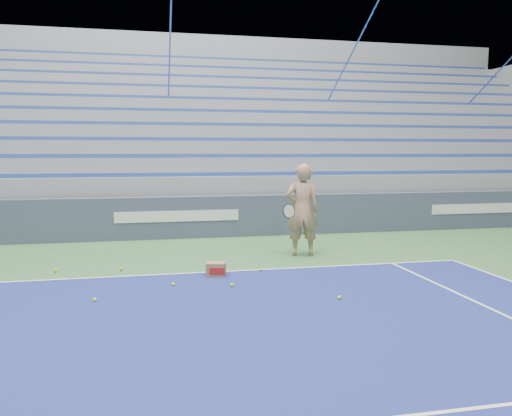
{
  "coord_description": "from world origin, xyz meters",
  "views": [
    {
      "loc": [
        -0.61,
        2.72,
        2.25
      ],
      "look_at": [
        1.39,
        12.38,
        1.15
      ],
      "focal_mm": 35.0,
      "sensor_mm": 36.0,
      "label": 1
    }
  ],
  "objects": [
    {
      "name": "sponsor_barrier",
      "position": [
        0.0,
        15.88,
        0.55
      ],
      "size": [
        30.0,
        0.32,
        1.1
      ],
      "color": "#3D445D",
      "rests_on": "ground"
    },
    {
      "name": "tennis_player",
      "position": [
        2.57,
        13.09,
        1.0
      ],
      "size": [
        1.0,
        0.91,
        2.01
      ],
      "color": "tan",
      "rests_on": "ground"
    },
    {
      "name": "bleachers",
      "position": [
        0.0,
        21.6,
        2.36
      ],
      "size": [
        31.0,
        9.15,
        7.3
      ],
      "color": "gray",
      "rests_on": "ground"
    },
    {
      "name": "tennis_ball_3",
      "position": [
        -0.32,
        11.05,
        0.03
      ],
      "size": [
        0.07,
        0.07,
        0.07
      ],
      "primitive_type": "sphere",
      "color": "#B7E32E",
      "rests_on": "ground"
    },
    {
      "name": "tennis_ball_2",
      "position": [
        1.36,
        11.78,
        0.03
      ],
      "size": [
        0.07,
        0.07,
        0.07
      ],
      "primitive_type": "sphere",
      "color": "#B7E32E",
      "rests_on": "ground"
    },
    {
      "name": "tennis_ball_1",
      "position": [
        -1.24,
        12.39,
        0.03
      ],
      "size": [
        0.07,
        0.07,
        0.07
      ],
      "primitive_type": "sphere",
      "color": "#B7E32E",
      "rests_on": "ground"
    },
    {
      "name": "tennis_ball_5",
      "position": [
        -2.45,
        12.51,
        0.03
      ],
      "size": [
        0.07,
        0.07,
        0.07
      ],
      "primitive_type": "sphere",
      "color": "#B7E32E",
      "rests_on": "ground"
    },
    {
      "name": "tennis_ball_6",
      "position": [
        2.15,
        9.75,
        0.03
      ],
      "size": [
        0.07,
        0.07,
        0.07
      ],
      "primitive_type": "sphere",
      "color": "#B7E32E",
      "rests_on": "ground"
    },
    {
      "name": "tennis_ball_0",
      "position": [
        0.65,
        10.79,
        0.03
      ],
      "size": [
        0.07,
        0.07,
        0.07
      ],
      "primitive_type": "sphere",
      "color": "#B7E32E",
      "rests_on": "ground"
    },
    {
      "name": "tennis_ball_4",
      "position": [
        -1.52,
        10.4,
        0.03
      ],
      "size": [
        0.07,
        0.07,
        0.07
      ],
      "primitive_type": "sphere",
      "color": "#B7E32E",
      "rests_on": "ground"
    },
    {
      "name": "ball_box",
      "position": [
        0.48,
        11.6,
        0.13
      ],
      "size": [
        0.39,
        0.34,
        0.26
      ],
      "color": "#936B47",
      "rests_on": "ground"
    }
  ]
}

